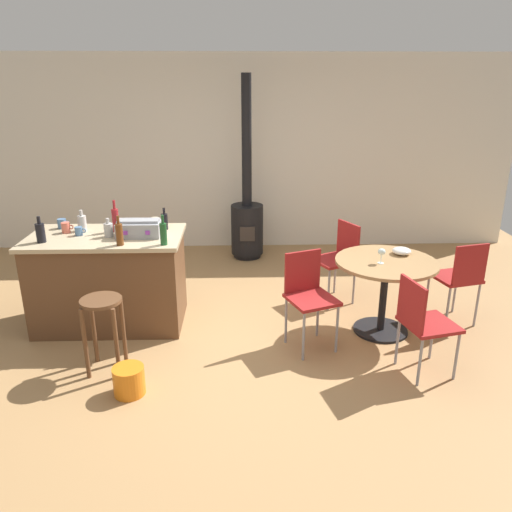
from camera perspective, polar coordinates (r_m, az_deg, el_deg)
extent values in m
plane|color=#A37A4C|center=(4.72, -2.68, -10.19)|extent=(8.80, 8.80, 0.00)
cube|color=silver|center=(7.20, -2.54, 11.61)|extent=(8.00, 0.10, 2.70)
cube|color=brown|center=(5.16, -16.40, -2.85)|extent=(1.41, 0.78, 0.89)
cube|color=tan|center=(5.01, -16.90, 2.06)|extent=(1.47, 0.84, 0.04)
cylinder|color=brown|center=(4.48, -14.98, -8.09)|extent=(0.04, 0.04, 0.63)
cylinder|color=brown|center=(4.55, -18.11, -8.01)|extent=(0.04, 0.04, 0.63)
cylinder|color=brown|center=(4.33, -19.00, -9.53)|extent=(0.04, 0.04, 0.63)
cylinder|color=brown|center=(4.27, -15.71, -9.65)|extent=(0.04, 0.04, 0.63)
cylinder|color=brown|center=(4.26, -17.38, -4.91)|extent=(0.34, 0.34, 0.03)
cylinder|color=black|center=(5.11, 14.04, -8.20)|extent=(0.53, 0.53, 0.02)
cylinder|color=black|center=(4.96, 14.37, -4.69)|extent=(0.07, 0.07, 0.71)
cylinder|color=#A37A4C|center=(4.83, 14.73, -0.68)|extent=(0.96, 0.96, 0.03)
cube|color=maroon|center=(4.36, 19.26, -7.39)|extent=(0.48, 0.48, 0.03)
cube|color=maroon|center=(4.18, 17.40, -5.35)|extent=(0.11, 0.36, 0.40)
cylinder|color=gray|center=(4.51, 15.91, -9.44)|extent=(0.02, 0.02, 0.43)
cylinder|color=gray|center=(4.26, 18.27, -11.48)|extent=(0.02, 0.02, 0.43)
cylinder|color=gray|center=(4.45, 22.00, -10.60)|extent=(0.02, 0.02, 0.43)
cylinder|color=gray|center=(4.68, 19.52, -8.71)|extent=(0.02, 0.02, 0.43)
cube|color=maroon|center=(5.35, 21.82, -2.28)|extent=(0.49, 0.49, 0.03)
cube|color=maroon|center=(5.14, 23.36, -0.95)|extent=(0.35, 0.11, 0.40)
cylinder|color=gray|center=(5.22, 21.11, -5.69)|extent=(0.02, 0.02, 0.47)
cylinder|color=gray|center=(5.42, 24.00, -5.14)|extent=(0.02, 0.02, 0.47)
cylinder|color=gray|center=(5.66, 21.85, -3.81)|extent=(0.02, 0.02, 0.47)
cylinder|color=gray|center=(5.46, 19.01, -4.29)|extent=(0.02, 0.02, 0.47)
cube|color=maroon|center=(5.48, 8.84, -0.49)|extent=(0.54, 0.54, 0.03)
cube|color=maroon|center=(5.53, 10.52, 1.78)|extent=(0.18, 0.33, 0.40)
cylinder|color=gray|center=(5.55, 11.16, -3.15)|extent=(0.02, 0.02, 0.47)
cylinder|color=gray|center=(5.79, 9.05, -2.03)|extent=(0.02, 0.02, 0.47)
cylinder|color=gray|center=(5.61, 6.27, -2.66)|extent=(0.02, 0.02, 0.47)
cylinder|color=gray|center=(5.35, 8.34, -3.85)|extent=(0.02, 0.02, 0.47)
cube|color=maroon|center=(4.50, 6.44, -4.99)|extent=(0.52, 0.52, 0.03)
cube|color=maroon|center=(4.57, 5.36, -1.82)|extent=(0.34, 0.16, 0.40)
cylinder|color=gray|center=(4.82, 7.10, -6.57)|extent=(0.02, 0.02, 0.47)
cylinder|color=gray|center=(4.67, 3.46, -7.34)|extent=(0.02, 0.02, 0.47)
cylinder|color=gray|center=(4.40, 5.48, -9.16)|extent=(0.02, 0.02, 0.47)
cylinder|color=gray|center=(4.56, 9.27, -8.26)|extent=(0.02, 0.02, 0.47)
cylinder|color=black|center=(6.97, -1.01, 0.18)|extent=(0.37, 0.37, 0.06)
cylinder|color=black|center=(6.86, -1.02, 3.09)|extent=(0.44, 0.44, 0.68)
cube|color=#2D2826|center=(6.65, -1.00, 2.56)|extent=(0.20, 0.02, 0.20)
cylinder|color=black|center=(6.62, -1.09, 12.97)|extent=(0.13, 0.13, 1.69)
cube|color=gray|center=(4.87, -13.27, 3.02)|extent=(0.41, 0.23, 0.14)
cube|color=gray|center=(4.85, -13.34, 3.95)|extent=(0.39, 0.14, 0.02)
cube|color=purple|center=(4.78, -14.74, 2.57)|extent=(0.04, 0.01, 0.04)
cube|color=purple|center=(4.74, -12.33, 2.62)|extent=(0.04, 0.01, 0.04)
cylinder|color=#603314|center=(4.64, -15.39, 2.37)|extent=(0.07, 0.07, 0.20)
cylinder|color=#603314|center=(4.60, -15.54, 4.00)|extent=(0.02, 0.02, 0.08)
cylinder|color=#B7B2AD|center=(5.21, -19.31, 3.55)|extent=(0.08, 0.08, 0.15)
cylinder|color=#B7B2AD|center=(5.18, -19.44, 4.67)|extent=(0.03, 0.03, 0.06)
cylinder|color=black|center=(5.05, -10.44, 3.89)|extent=(0.06, 0.06, 0.16)
cylinder|color=black|center=(5.02, -10.52, 5.10)|extent=(0.02, 0.02, 0.06)
cylinder|color=maroon|center=(5.08, -15.81, 3.96)|extent=(0.07, 0.07, 0.23)
cylinder|color=maroon|center=(5.04, -15.97, 5.67)|extent=(0.03, 0.03, 0.09)
cylinder|color=#B7B2AD|center=(4.93, -16.55, 2.85)|extent=(0.08, 0.08, 0.13)
cylinder|color=#B7B2AD|center=(4.91, -16.65, 3.87)|extent=(0.03, 0.03, 0.05)
cylinder|color=#194C23|center=(4.57, -10.57, 2.48)|extent=(0.06, 0.06, 0.20)
cylinder|color=#194C23|center=(4.53, -10.68, 4.16)|extent=(0.02, 0.02, 0.08)
cylinder|color=black|center=(4.97, -23.47, 2.43)|extent=(0.08, 0.08, 0.18)
cylinder|color=black|center=(4.94, -23.66, 3.78)|extent=(0.03, 0.03, 0.07)
cylinder|color=#DB6651|center=(5.20, -20.98, 3.06)|extent=(0.08, 0.08, 0.10)
torus|color=#DB6651|center=(5.19, -20.44, 3.13)|extent=(0.05, 0.01, 0.05)
cylinder|color=#4C7099|center=(5.07, -19.67, 2.70)|extent=(0.07, 0.07, 0.08)
torus|color=#4C7099|center=(5.06, -19.16, 2.76)|extent=(0.05, 0.01, 0.05)
cylinder|color=#4C7099|center=(5.38, -21.37, 3.48)|extent=(0.08, 0.08, 0.10)
torus|color=#4C7099|center=(5.36, -20.83, 3.54)|extent=(0.05, 0.01, 0.05)
cylinder|color=tan|center=(5.13, -11.47, 3.77)|extent=(0.08, 0.08, 0.11)
torus|color=tan|center=(5.12, -10.91, 3.84)|extent=(0.05, 0.01, 0.05)
cylinder|color=silver|center=(4.74, 14.10, -0.78)|extent=(0.06, 0.06, 0.00)
cylinder|color=silver|center=(4.73, 14.15, -0.31)|extent=(0.01, 0.01, 0.08)
ellipsoid|color=silver|center=(4.70, 14.21, 0.47)|extent=(0.07, 0.07, 0.06)
ellipsoid|color=white|center=(5.02, 16.35, 0.56)|extent=(0.18, 0.18, 0.07)
cylinder|color=orange|center=(4.14, -14.36, -13.66)|extent=(0.25, 0.25, 0.23)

